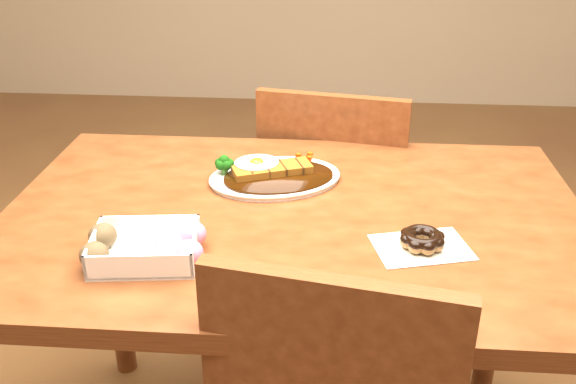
# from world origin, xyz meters

# --- Properties ---
(table) EXTENTS (1.20, 0.80, 0.75)m
(table) POSITION_xyz_m (0.00, 0.00, 0.65)
(table) COLOR #522510
(table) RESTS_ON ground
(chair_far) EXTENTS (0.49, 0.49, 0.87)m
(chair_far) POSITION_xyz_m (0.09, 0.54, 0.48)
(chair_far) COLOR #522510
(chair_far) RESTS_ON ground
(katsu_curry_plate) EXTENTS (0.34, 0.28, 0.06)m
(katsu_curry_plate) POSITION_xyz_m (-0.06, 0.15, 0.76)
(katsu_curry_plate) COLOR white
(katsu_curry_plate) RESTS_ON table
(donut_box) EXTENTS (0.22, 0.16, 0.05)m
(donut_box) POSITION_xyz_m (-0.25, -0.20, 0.78)
(donut_box) COLOR white
(donut_box) RESTS_ON table
(pon_de_ring) EXTENTS (0.20, 0.16, 0.03)m
(pon_de_ring) POSITION_xyz_m (0.25, -0.12, 0.77)
(pon_de_ring) COLOR silver
(pon_de_ring) RESTS_ON table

